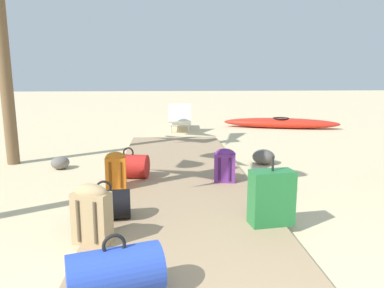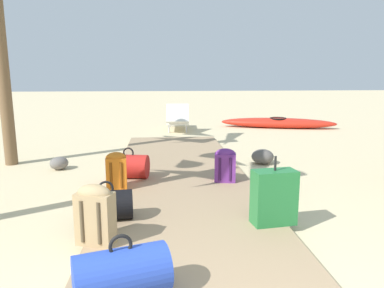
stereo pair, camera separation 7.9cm
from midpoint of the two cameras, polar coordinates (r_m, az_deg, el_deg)
The scene contains 14 objects.
ground_plane at distance 4.68m, azimuth -0.78°, elevation -9.27°, with size 60.00×60.00×0.00m, color beige.
boardwalk at distance 5.39m, azimuth -1.25°, elevation -6.11°, with size 1.99×7.58×0.08m, color tan.
backpack_orange at distance 5.09m, azimuth -11.12°, elevation -3.81°, with size 0.29×0.28×0.50m.
backpack_purple at distance 5.33m, azimuth 5.45°, elevation -3.11°, with size 0.32×0.25×0.48m.
suitcase_green at distance 3.92m, azimuth 12.60°, elevation -7.98°, with size 0.46×0.28×0.71m.
duffel_bag_black at distance 4.09m, azimuth -12.68°, elevation -9.03°, with size 0.57×0.37×0.42m.
duffel_bag_red at distance 5.60m, azimuth -9.24°, elevation -3.33°, with size 0.62×0.45×0.46m.
duffel_bag_blue at distance 2.75m, azimuth -10.79°, elevation -18.76°, with size 0.71×0.53×0.46m.
backpack_tan at distance 3.52m, azimuth -14.44°, elevation -10.06°, with size 0.37×0.28×0.56m.
lounge_chair at distance 10.60m, azimuth -1.61°, elevation 3.84°, with size 0.68×1.58×0.78m.
kayak at distance 11.40m, azimuth 13.59°, elevation 3.13°, with size 3.42×1.48×0.31m.
rock_right_near at distance 5.37m, azimuth 12.71°, elevation -5.46°, with size 0.43×0.51×0.26m, color #5B5651.
rock_right_mid at distance 6.81m, azimuth 11.19°, elevation -1.93°, with size 0.40×0.40×0.26m, color #5B5651.
rock_left_far at distance 6.72m, azimuth -19.15°, elevation -2.72°, with size 0.32×0.29×0.22m, color slate.
Camera 1 is at (-0.21, -1.37, 1.60)m, focal length 34.95 mm.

